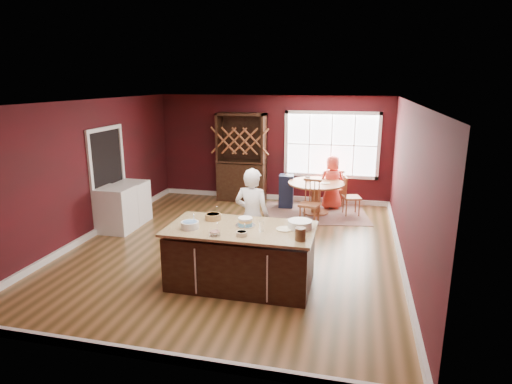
% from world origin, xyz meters
% --- Properties ---
extents(room_shell, '(7.00, 7.00, 7.00)m').
position_xyz_m(room_shell, '(0.00, 0.00, 1.35)').
color(room_shell, brown).
rests_on(room_shell, ground).
extents(window, '(2.36, 0.10, 1.66)m').
position_xyz_m(window, '(1.50, 3.47, 1.50)').
color(window, white).
rests_on(window, room_shell).
extents(doorway, '(0.08, 1.26, 2.13)m').
position_xyz_m(doorway, '(-2.97, 0.60, 1.02)').
color(doorway, white).
rests_on(doorway, room_shell).
extents(kitchen_island, '(2.21, 1.16, 0.92)m').
position_xyz_m(kitchen_island, '(0.49, -1.43, 0.44)').
color(kitchen_island, black).
rests_on(kitchen_island, ground).
extents(dining_table, '(1.32, 1.32, 0.75)m').
position_xyz_m(dining_table, '(1.25, 2.49, 0.53)').
color(dining_table, brown).
rests_on(dining_table, ground).
extents(baker, '(0.66, 0.48, 1.67)m').
position_xyz_m(baker, '(0.48, -0.66, 0.84)').
color(baker, white).
rests_on(baker, ground).
extents(layer_cake, '(0.31, 0.31, 0.12)m').
position_xyz_m(layer_cake, '(0.54, -1.33, 0.98)').
color(layer_cake, white).
rests_on(layer_cake, kitchen_island).
extents(bowl_blue, '(0.27, 0.27, 0.10)m').
position_xyz_m(bowl_blue, '(-0.23, -1.64, 0.97)').
color(bowl_blue, silver).
rests_on(bowl_blue, kitchen_island).
extents(bowl_yellow, '(0.25, 0.25, 0.09)m').
position_xyz_m(bowl_yellow, '(-0.03, -1.17, 0.97)').
color(bowl_yellow, '#98704E').
rests_on(bowl_yellow, kitchen_island).
extents(bowl_pink, '(0.17, 0.17, 0.06)m').
position_xyz_m(bowl_pink, '(0.23, -1.84, 0.95)').
color(bowl_pink, white).
rests_on(bowl_pink, kitchen_island).
extents(bowl_olive, '(0.16, 0.16, 0.06)m').
position_xyz_m(bowl_olive, '(0.60, -1.76, 0.95)').
color(bowl_olive, beige).
rests_on(bowl_olive, kitchen_island).
extents(drinking_glass, '(0.08, 0.08, 0.15)m').
position_xyz_m(drinking_glass, '(0.84, -1.53, 1.00)').
color(drinking_glass, silver).
rests_on(drinking_glass, kitchen_island).
extents(dinner_plate, '(0.25, 0.25, 0.02)m').
position_xyz_m(dinner_plate, '(1.15, -1.38, 0.93)').
color(dinner_plate, '#FFFBB9').
rests_on(dinner_plate, kitchen_island).
extents(white_tub, '(0.36, 0.36, 0.12)m').
position_xyz_m(white_tub, '(1.36, -1.27, 0.98)').
color(white_tub, silver).
rests_on(white_tub, kitchen_island).
extents(stoneware_crock, '(0.15, 0.15, 0.18)m').
position_xyz_m(stoneware_crock, '(1.43, -1.76, 1.01)').
color(stoneware_crock, brown).
rests_on(stoneware_crock, kitchen_island).
extents(rug, '(2.65, 2.22, 0.01)m').
position_xyz_m(rug, '(1.25, 2.49, 0.01)').
color(rug, brown).
rests_on(rug, ground).
extents(chair_east, '(0.47, 0.48, 0.94)m').
position_xyz_m(chair_east, '(2.07, 2.55, 0.47)').
color(chair_east, brown).
rests_on(chair_east, ground).
extents(chair_south, '(0.48, 0.47, 1.00)m').
position_xyz_m(chair_south, '(1.20, 1.62, 0.50)').
color(chair_south, '#9E5421').
rests_on(chair_south, ground).
extents(chair_north, '(0.44, 0.43, 0.94)m').
position_xyz_m(chair_north, '(1.66, 3.26, 0.47)').
color(chair_north, brown).
rests_on(chair_north, ground).
extents(seated_woman, '(0.74, 0.59, 1.31)m').
position_xyz_m(seated_woman, '(1.58, 2.98, 0.66)').
color(seated_woman, '#ED4635').
rests_on(seated_woman, ground).
extents(high_chair, '(0.37, 0.37, 0.85)m').
position_xyz_m(high_chair, '(0.49, 2.83, 0.43)').
color(high_chair, '#171C44').
rests_on(high_chair, ground).
extents(toddler, '(0.18, 0.14, 0.26)m').
position_xyz_m(toddler, '(0.50, 2.84, 0.81)').
color(toddler, '#8CA5BF').
rests_on(toddler, high_chair).
extents(table_plate, '(0.21, 0.21, 0.02)m').
position_xyz_m(table_plate, '(1.47, 2.43, 0.76)').
color(table_plate, beige).
rests_on(table_plate, dining_table).
extents(table_cup, '(0.14, 0.14, 0.10)m').
position_xyz_m(table_cup, '(1.03, 2.65, 0.80)').
color(table_cup, silver).
rests_on(table_cup, dining_table).
extents(hutch, '(1.24, 0.51, 2.27)m').
position_xyz_m(hutch, '(-0.75, 3.22, 1.13)').
color(hutch, '#392216').
rests_on(hutch, ground).
extents(washer, '(0.65, 0.62, 0.94)m').
position_xyz_m(washer, '(-2.64, 0.28, 0.47)').
color(washer, white).
rests_on(washer, ground).
extents(dryer, '(0.63, 0.61, 0.91)m').
position_xyz_m(dryer, '(-2.64, 0.92, 0.45)').
color(dryer, silver).
rests_on(dryer, ground).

